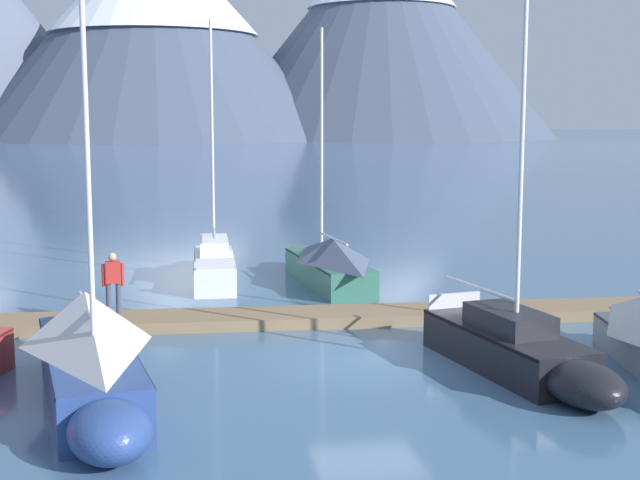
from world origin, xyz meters
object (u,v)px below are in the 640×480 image
(sailboat_second_berth, at_px, (90,354))
(sailboat_mid_dock_starboard, at_px, (326,261))
(sailboat_mid_dock_port, at_px, (214,262))
(sailboat_far_berth, at_px, (520,350))
(person_on_dock, at_px, (113,280))

(sailboat_second_berth, height_order, sailboat_mid_dock_starboard, sailboat_mid_dock_starboard)
(sailboat_mid_dock_port, relative_size, sailboat_mid_dock_starboard, 1.04)
(sailboat_mid_dock_port, bearing_deg, sailboat_far_berth, -65.99)
(sailboat_mid_dock_starboard, distance_m, person_on_dock, 8.39)
(sailboat_far_berth, bearing_deg, sailboat_mid_dock_port, 114.01)
(sailboat_mid_dock_port, height_order, person_on_dock, sailboat_mid_dock_port)
(sailboat_mid_dock_port, height_order, sailboat_far_berth, sailboat_far_berth)
(sailboat_mid_dock_port, xyz_separation_m, sailboat_mid_dock_starboard, (3.65, -1.43, 0.17))
(sailboat_second_berth, relative_size, sailboat_mid_dock_starboard, 0.94)
(sailboat_far_berth, height_order, person_on_dock, sailboat_far_berth)
(sailboat_mid_dock_port, distance_m, sailboat_mid_dock_starboard, 3.92)
(sailboat_far_berth, relative_size, person_on_dock, 5.50)
(sailboat_second_berth, distance_m, sailboat_mid_dock_starboard, 13.47)
(sailboat_second_berth, bearing_deg, person_on_dock, 88.32)
(sailboat_mid_dock_port, bearing_deg, sailboat_second_berth, -104.47)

